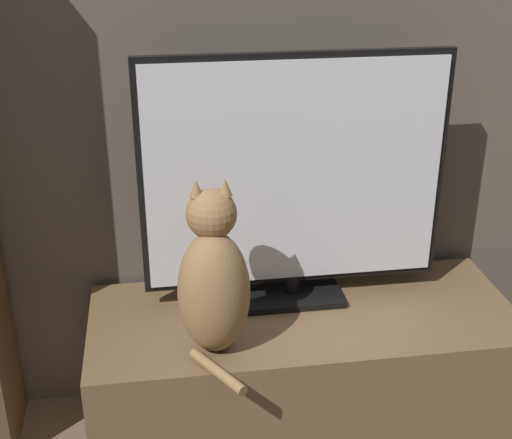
# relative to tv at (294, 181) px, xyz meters

# --- Properties ---
(tv_stand) EXTENTS (1.26, 0.52, 0.44)m
(tv_stand) POSITION_rel_tv_xyz_m (0.02, -0.10, -0.60)
(tv_stand) COLOR brown
(tv_stand) RESTS_ON ground_plane
(tv) EXTENTS (0.89, 0.18, 0.75)m
(tv) POSITION_rel_tv_xyz_m (0.00, 0.00, 0.00)
(tv) COLOR black
(tv) RESTS_ON tv_stand
(cat) EXTENTS (0.20, 0.33, 0.48)m
(cat) POSITION_rel_tv_xyz_m (-0.26, -0.23, -0.18)
(cat) COLOR #997547
(cat) RESTS_ON tv_stand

